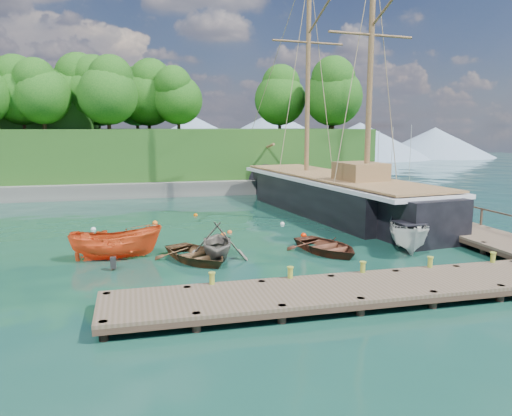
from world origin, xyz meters
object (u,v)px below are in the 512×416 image
Objects in this scene: rowboat_2 at (326,253)px; schooner at (333,197)px; cabin_boat_white at (408,250)px; motorboat_orange at (117,259)px; rowboat_1 at (217,258)px; rowboat_0 at (197,261)px.

rowboat_2 is 0.14× the size of schooner.
rowboat_2 is 0.89× the size of cabin_boat_white.
schooner reaches higher than motorboat_orange.
cabin_boat_white is (14.53, -1.87, 0.00)m from motorboat_orange.
rowboat_2 is 10.32m from motorboat_orange.
rowboat_1 is at bearing -103.24° from motorboat_orange.
rowboat_0 is 3.94m from motorboat_orange.
motorboat_orange is 14.65m from cabin_boat_white.
rowboat_1 is 0.85× the size of rowboat_2.
cabin_boat_white reaches higher than rowboat_2.
cabin_boat_white is at bearing 6.54° from rowboat_1.
rowboat_1 is 14.55m from schooner.
rowboat_1 reaches higher than cabin_boat_white.
schooner is at bearing -58.39° from motorboat_orange.
motorboat_orange is at bearing -156.07° from schooner.
rowboat_2 is at bearing -24.58° from rowboat_0.
motorboat_orange is (-3.69, 1.36, 0.00)m from rowboat_0.
rowboat_0 is at bearing -159.70° from cabin_boat_white.
schooner is at bearing 49.41° from rowboat_2.
schooner is (11.26, 10.48, 1.19)m from rowboat_0.
rowboat_0 is at bearing -109.97° from motorboat_orange.
cabin_boat_white is 0.16× the size of schooner.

